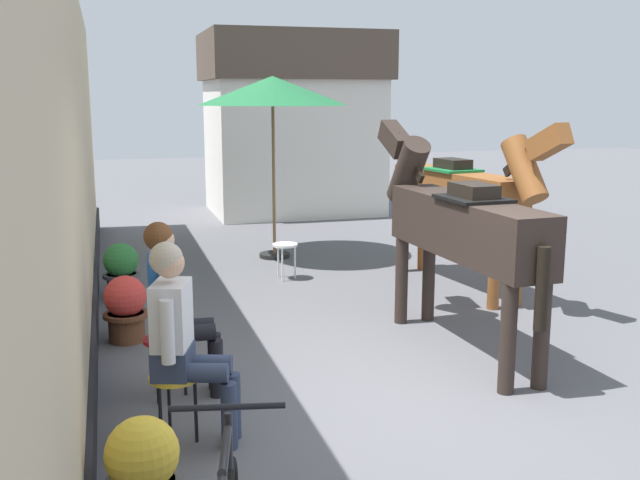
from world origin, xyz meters
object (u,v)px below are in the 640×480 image
Objects in this scene: flower_planter_nearest at (143,472)px; spare_stool_white at (285,248)px; seated_visitor_near at (182,333)px; flower_planter_farthest at (121,269)px; seated_visitor_far at (172,300)px; saddled_horse_near at (459,225)px; flower_planter_inner_far at (126,307)px; saddled_horse_far at (463,195)px; cafe_parasol at (273,92)px.

flower_planter_nearest reaches higher than spare_stool_white.
seated_visitor_near reaches higher than flower_planter_farthest.
flower_planter_nearest is at bearing -111.47° from spare_stool_white.
saddled_horse_near is (2.62, 0.43, 0.38)m from seated_visitor_far.
seated_visitor_near reaches higher than spare_stool_white.
flower_planter_farthest is 1.39× the size of spare_stool_white.
seated_visitor_far is at bearing -77.50° from flower_planter_inner_far.
flower_planter_farthest reaches higher than spare_stool_white.
seated_visitor_near is 0.81m from seated_visitor_far.
flower_planter_inner_far is 1.39× the size of spare_stool_white.
saddled_horse_far is 4.66× the size of flower_planter_farthest.
saddled_horse_near is 4.69× the size of flower_planter_farthest.
spare_stool_white is (-0.15, -1.29, -1.96)m from cafe_parasol.
spare_stool_white is (2.04, 5.17, 0.07)m from flower_planter_nearest.
flower_planter_nearest and flower_planter_inner_far have the same top height.
saddled_horse_near is (2.63, 1.24, 0.38)m from seated_visitor_near.
cafe_parasol is at bearing 71.31° from flower_planter_nearest.
seated_visitor_near is 1.11m from flower_planter_nearest.
flower_planter_farthest is (-0.32, 3.90, -0.44)m from seated_visitor_near.
flower_planter_nearest is 1.00× the size of flower_planter_farthest.
flower_planter_farthest is (0.00, 4.87, 0.00)m from flower_planter_nearest.
saddled_horse_far is 4.66× the size of flower_planter_inner_far.
flower_planter_farthest is at bearing 89.94° from flower_planter_nearest.
saddled_horse_far reaches higher than seated_visitor_near.
flower_planter_farthest is at bearing 90.02° from flower_planter_inner_far.
flower_planter_nearest is at bearing -143.20° from saddled_horse_near.
saddled_horse_near reaches higher than flower_planter_nearest.
seated_visitor_far reaches higher than flower_planter_farthest.
seated_visitor_far is at bearing -170.74° from saddled_horse_near.
seated_visitor_far is at bearing -111.60° from cafe_parasol.
flower_planter_inner_far and flower_planter_farthest have the same top height.
seated_visitor_far is 0.46× the size of saddled_horse_near.
cafe_parasol reaches higher than saddled_horse_far.
seated_visitor_near is 2.93m from saddled_horse_near.
spare_stool_white is (2.03, 1.93, 0.07)m from flower_planter_inner_far.
flower_planter_nearest is (-2.95, -2.21, -0.82)m from saddled_horse_near.
flower_planter_nearest is at bearing -134.05° from saddled_horse_far.
saddled_horse_far is 1.16× the size of cafe_parasol.
saddled_horse_far is at bearing 61.92° from saddled_horse_near.
flower_planter_inner_far is (-3.95, -0.84, -0.82)m from saddled_horse_far.
saddled_horse_far reaches higher than spare_stool_white.
seated_visitor_near is at bearing -112.17° from spare_stool_white.
flower_planter_farthest is at bearing -143.75° from cafe_parasol.
saddled_horse_far is 6.49× the size of spare_stool_white.
spare_stool_white is (-1.92, 1.09, -0.76)m from saddled_horse_far.
flower_planter_inner_far reaches higher than spare_stool_white.
saddled_horse_near and saddled_horse_far have the same top height.
flower_planter_inner_far is 1.62m from flower_planter_farthest.
spare_stool_white is (-0.91, 2.97, -0.76)m from saddled_horse_near.
spare_stool_white is (1.70, 3.40, -0.38)m from seated_visitor_far.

